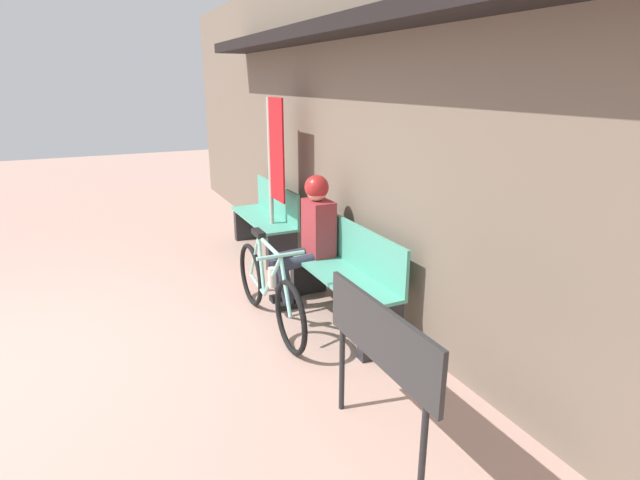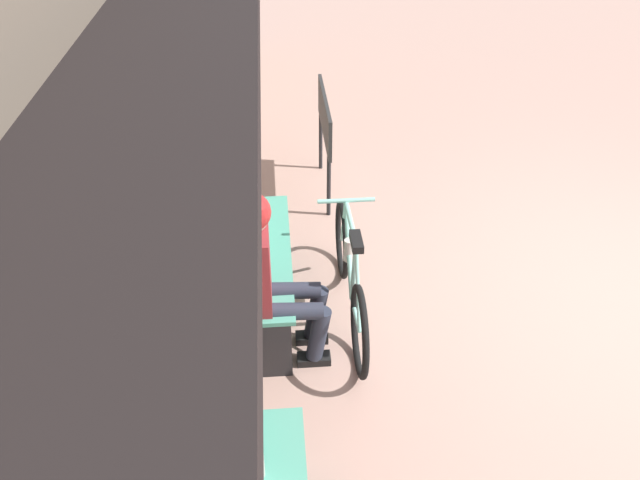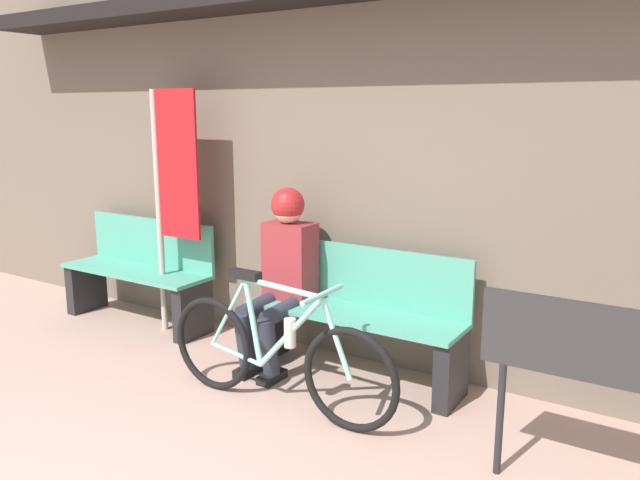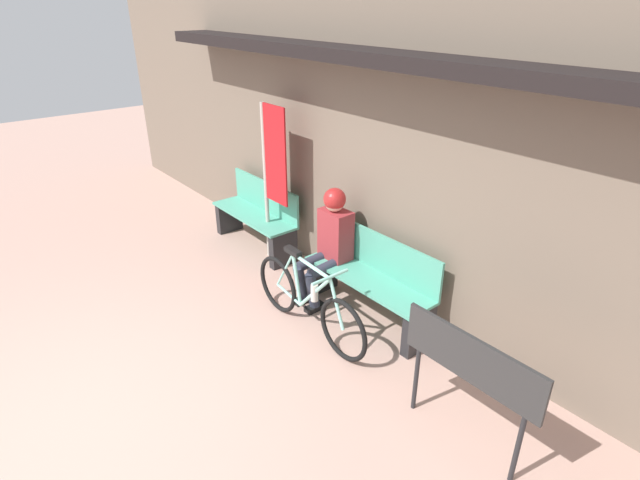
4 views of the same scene
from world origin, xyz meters
name	(u,v)px [view 3 (image 3 of 4)]	position (x,y,z in m)	size (l,w,h in m)	color
storefront_wall	(349,124)	(0.00, 3.00, 1.66)	(12.00, 0.56, 3.20)	#756656
park_bench_near	(357,319)	(0.26, 2.67, 0.40)	(1.47, 0.42, 0.86)	#51A88E
bicycle	(276,354)	(0.08, 2.01, 0.34)	(1.61, 0.40, 0.82)	black
person_seated	(283,265)	(-0.27, 2.57, 0.72)	(0.34, 0.59, 1.24)	#2D3342
park_bench_far	(140,276)	(-1.82, 2.67, 0.39)	(1.39, 0.42, 0.86)	#51A88E
banner_pole	(171,182)	(-1.36, 2.63, 1.21)	(0.45, 0.05, 1.91)	#B7B2A8
signboard	(604,357)	(1.84, 2.03, 0.70)	(1.08, 0.04, 0.94)	#232326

